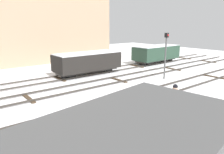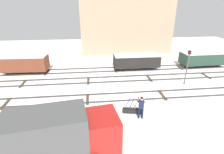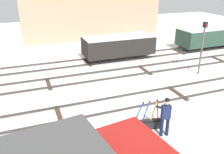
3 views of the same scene
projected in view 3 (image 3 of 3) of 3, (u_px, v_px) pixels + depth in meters
name	position (u px, v px, depth m)	size (l,w,h in m)	color
ground_plane	(124.00, 104.00, 13.22)	(60.00, 60.00, 0.00)	white
track_main_line	(124.00, 102.00, 13.18)	(44.00, 1.94, 0.18)	#38332D
track_siding_near	(100.00, 76.00, 16.74)	(44.00, 1.94, 0.18)	#38332D
track_siding_far	(87.00, 62.00, 19.56)	(44.00, 1.94, 0.18)	#38332D
switch_lever_frame	(146.00, 123.00, 11.01)	(1.56, 0.65, 1.45)	black
rail_worker	(165.00, 114.00, 10.21)	(0.63, 0.74, 1.85)	#111831
signal_post	(203.00, 43.00, 16.48)	(0.24, 0.32, 3.71)	#4C4C4C
freight_car_back_track	(118.00, 46.00, 20.05)	(5.87, 2.32, 1.96)	#2D2B28
freight_car_mid_siding	(207.00, 37.00, 23.09)	(5.94, 2.41, 2.01)	#2D2B28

